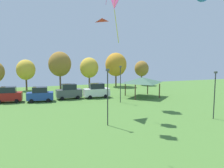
# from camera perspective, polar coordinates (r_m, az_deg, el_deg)

# --- Properties ---
(kite_flying_5) EXTENTS (2.46, 2.63, 0.31)m
(kite_flying_5) POSITION_cam_1_polar(r_m,az_deg,el_deg) (32.17, -4.17, 13.19)
(kite_flying_5) COLOR red
(parked_car_leftmost) EXTENTS (4.28, 2.27, 2.54)m
(parked_car_leftmost) POSITION_cam_1_polar(r_m,az_deg,el_deg) (41.70, -23.65, -2.40)
(parked_car_leftmost) COLOR maroon
(parked_car_leftmost) RESTS_ON ground
(parked_car_second_from_left) EXTENTS (4.36, 2.34, 2.42)m
(parked_car_second_from_left) POSITION_cam_1_polar(r_m,az_deg,el_deg) (40.60, -16.91, -2.42)
(parked_car_second_from_left) COLOR #234299
(parked_car_second_from_left) RESTS_ON ground
(parked_car_third_from_left) EXTENTS (4.44, 2.12, 2.62)m
(parked_car_third_from_left) POSITION_cam_1_polar(r_m,az_deg,el_deg) (41.92, -10.31, -1.83)
(parked_car_third_from_left) COLOR #4C5156
(parked_car_third_from_left) RESTS_ON ground
(parked_car_rightmost_in_row) EXTENTS (4.60, 2.09, 2.60)m
(parked_car_rightmost_in_row) POSITION_cam_1_polar(r_m,az_deg,el_deg) (42.53, -3.74, -1.62)
(parked_car_rightmost_in_row) COLOR silver
(parked_car_rightmost_in_row) RESTS_ON ground
(park_pavilion) EXTENTS (6.08, 5.83, 3.60)m
(park_pavilion) POSITION_cam_1_polar(r_m,az_deg,el_deg) (43.41, 7.23, 0.93)
(park_pavilion) COLOR brown
(park_pavilion) RESTS_ON ground
(light_post_0) EXTENTS (0.36, 0.20, 5.71)m
(light_post_0) POSITION_cam_1_polar(r_m,az_deg,el_deg) (30.65, 23.47, -1.78)
(light_post_0) COLOR #2D2D33
(light_post_0) RESTS_ON ground
(light_post_2) EXTENTS (0.36, 0.20, 6.16)m
(light_post_2) POSITION_cam_1_polar(r_m,az_deg,el_deg) (25.42, -1.06, -2.38)
(light_post_2) COLOR #2D2D33
(light_post_2) RESTS_ON ground
(light_post_3) EXTENTS (0.36, 0.20, 5.90)m
(light_post_3) POSITION_cam_1_polar(r_m,az_deg,el_deg) (37.89, 2.05, 0.51)
(light_post_3) COLOR #2D2D33
(light_post_3) RESTS_ON ground
(treeline_tree_2) EXTENTS (3.99, 3.99, 6.66)m
(treeline_tree_2) POSITION_cam_1_polar(r_m,az_deg,el_deg) (54.34, -20.02, 3.23)
(treeline_tree_2) COLOR brown
(treeline_tree_2) RESTS_ON ground
(treeline_tree_3) EXTENTS (5.05, 5.05, 8.40)m
(treeline_tree_3) POSITION_cam_1_polar(r_m,az_deg,el_deg) (54.36, -12.45, 4.71)
(treeline_tree_3) COLOR brown
(treeline_tree_3) RESTS_ON ground
(treeline_tree_4) EXTENTS (4.30, 4.30, 7.06)m
(treeline_tree_4) POSITION_cam_1_polar(r_m,az_deg,el_deg) (55.48, -5.52, 3.92)
(treeline_tree_4) COLOR brown
(treeline_tree_4) RESTS_ON ground
(treeline_tree_5) EXTENTS (5.16, 5.16, 8.17)m
(treeline_tree_5) POSITION_cam_1_polar(r_m,az_deg,el_deg) (57.70, 0.95, 4.70)
(treeline_tree_5) COLOR brown
(treeline_tree_5) RESTS_ON ground
(treeline_tree_6) EXTENTS (3.58, 3.58, 6.17)m
(treeline_tree_6) POSITION_cam_1_polar(r_m,az_deg,el_deg) (60.87, 7.14, 3.69)
(treeline_tree_6) COLOR brown
(treeline_tree_6) RESTS_ON ground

